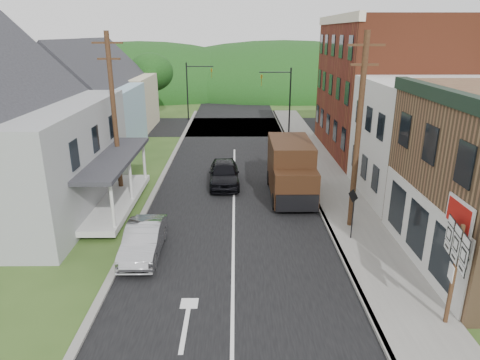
{
  "coord_description": "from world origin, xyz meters",
  "views": [
    {
      "loc": [
        0.14,
        -15.19,
        8.88
      ],
      "look_at": [
        0.32,
        4.18,
        2.2
      ],
      "focal_mm": 32.0,
      "sensor_mm": 36.0,
      "label": 1
    }
  ],
  "objects_px": {
    "dark_sedan": "(224,173)",
    "silver_sedan": "(144,240)",
    "delivery_van": "(291,170)",
    "warning_sign": "(353,207)",
    "route_sign_cluster": "(455,261)"
  },
  "relations": [
    {
      "from": "silver_sedan",
      "to": "route_sign_cluster",
      "type": "relative_size",
      "value": 1.21
    },
    {
      "from": "silver_sedan",
      "to": "route_sign_cluster",
      "type": "height_order",
      "value": "route_sign_cluster"
    },
    {
      "from": "delivery_van",
      "to": "warning_sign",
      "type": "relative_size",
      "value": 2.4
    },
    {
      "from": "delivery_van",
      "to": "route_sign_cluster",
      "type": "distance_m",
      "value": 12.05
    },
    {
      "from": "dark_sedan",
      "to": "silver_sedan",
      "type": "bearing_deg",
      "value": -111.77
    },
    {
      "from": "silver_sedan",
      "to": "warning_sign",
      "type": "relative_size",
      "value": 1.74
    },
    {
      "from": "dark_sedan",
      "to": "warning_sign",
      "type": "bearing_deg",
      "value": -54.13
    },
    {
      "from": "warning_sign",
      "to": "silver_sedan",
      "type": "bearing_deg",
      "value": 163.73
    },
    {
      "from": "warning_sign",
      "to": "route_sign_cluster",
      "type": "bearing_deg",
      "value": -99.7
    },
    {
      "from": "silver_sedan",
      "to": "warning_sign",
      "type": "bearing_deg",
      "value": 7.01
    },
    {
      "from": "silver_sedan",
      "to": "warning_sign",
      "type": "height_order",
      "value": "warning_sign"
    },
    {
      "from": "dark_sedan",
      "to": "warning_sign",
      "type": "distance_m",
      "value": 9.59
    },
    {
      "from": "dark_sedan",
      "to": "delivery_van",
      "type": "distance_m",
      "value": 4.37
    },
    {
      "from": "delivery_van",
      "to": "warning_sign",
      "type": "bearing_deg",
      "value": -69.82
    },
    {
      "from": "silver_sedan",
      "to": "delivery_van",
      "type": "xyz_separation_m",
      "value": [
        6.96,
        6.78,
        0.92
      ]
    }
  ]
}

